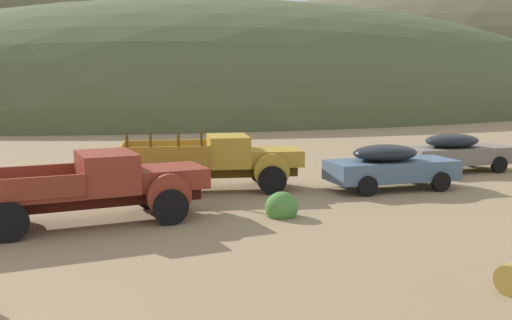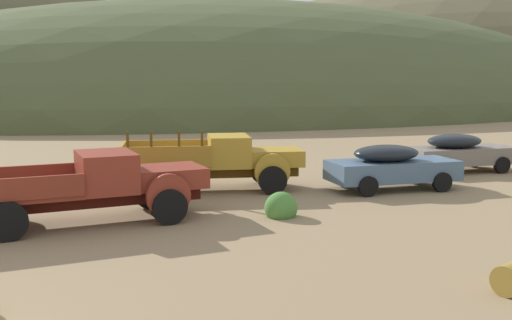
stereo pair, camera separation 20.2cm
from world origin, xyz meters
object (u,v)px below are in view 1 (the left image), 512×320
at_px(truck_mustard, 225,161).
at_px(car_primer_gray, 460,152).
at_px(car_chalk_blue, 395,166).
at_px(truck_rust_red, 104,186).

bearing_deg(truck_mustard, car_primer_gray, 14.01).
relative_size(truck_mustard, car_primer_gray, 1.31).
distance_m(truck_mustard, car_chalk_blue, 5.93).
relative_size(truck_rust_red, truck_mustard, 1.01).
distance_m(truck_rust_red, car_primer_gray, 15.21).
xyz_separation_m(truck_mustard, car_chalk_blue, (5.48, -2.27, -0.18)).
height_order(truck_rust_red, car_chalk_blue, truck_rust_red).
bearing_deg(car_chalk_blue, truck_rust_red, -169.21).
bearing_deg(truck_mustard, truck_rust_red, -132.26).
bearing_deg(car_chalk_blue, car_primer_gray, 30.36).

